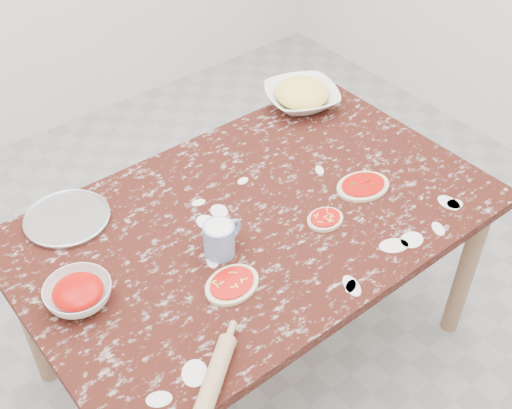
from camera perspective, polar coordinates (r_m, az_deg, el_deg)
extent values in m
plane|color=gray|center=(2.75, 0.00, -12.54)|extent=(4.00, 4.00, 0.00)
cube|color=black|center=(2.20, 0.00, -1.36)|extent=(1.60, 1.00, 0.04)
cube|color=#9C7358|center=(2.25, 0.00, -2.48)|extent=(1.50, 0.90, 0.08)
cylinder|color=#9C7358|center=(2.69, 17.96, -5.38)|extent=(0.07, 0.07, 0.71)
cylinder|color=#9C7358|center=(2.54, -19.25, -9.39)|extent=(0.07, 0.07, 0.71)
cylinder|color=#9C7358|center=(3.05, 5.64, 3.44)|extent=(0.07, 0.07, 0.71)
cylinder|color=#B2B2B7|center=(2.26, -16.20, -1.22)|extent=(0.33, 0.33, 0.01)
imported|color=white|center=(1.98, -15.29, -7.59)|extent=(0.26, 0.26, 0.06)
imported|color=white|center=(2.72, 4.02, 9.35)|extent=(0.38, 0.38, 0.07)
cylinder|color=#7690C3|center=(2.03, -3.25, -3.11)|extent=(0.10, 0.10, 0.11)
torus|color=#7690C3|center=(2.06, -2.17, -2.25)|extent=(0.08, 0.03, 0.08)
cylinder|color=silver|center=(2.00, -3.29, -2.29)|extent=(0.08, 0.08, 0.01)
ellipsoid|color=beige|center=(1.97, -2.12, -7.04)|extent=(0.20, 0.16, 0.01)
ellipsoid|color=red|center=(1.96, -2.12, -6.88)|extent=(0.16, 0.13, 0.00)
ellipsoid|color=beige|center=(2.18, 6.07, -1.32)|extent=(0.13, 0.11, 0.01)
ellipsoid|color=red|center=(2.17, 6.09, -1.15)|extent=(0.11, 0.09, 0.00)
ellipsoid|color=beige|center=(2.33, 9.35, 1.57)|extent=(0.22, 0.18, 0.01)
ellipsoid|color=red|center=(2.32, 9.37, 1.73)|extent=(0.18, 0.15, 0.00)
cylinder|color=tan|center=(1.75, -3.65, -14.90)|extent=(0.23, 0.19, 0.05)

